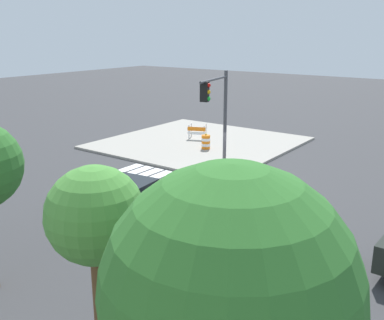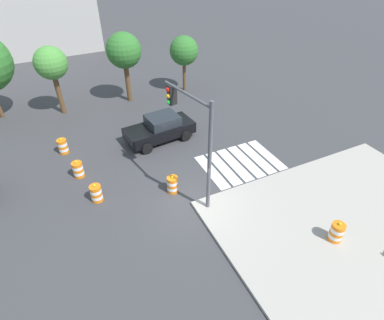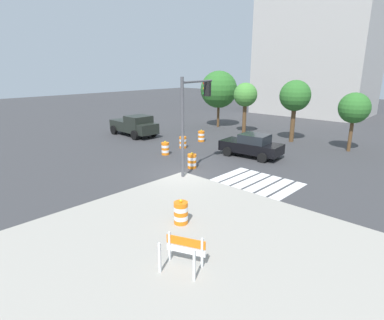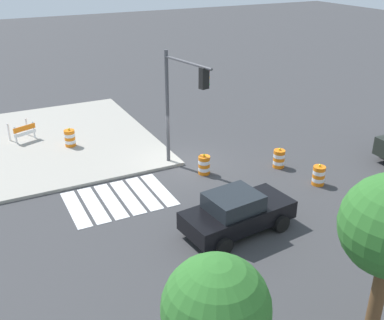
{
  "view_description": "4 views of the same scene",
  "coord_description": "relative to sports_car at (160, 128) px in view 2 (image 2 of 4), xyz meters",
  "views": [
    {
      "loc": [
        -11.32,
        18.69,
        7.48
      ],
      "look_at": [
        1.01,
        1.73,
        1.46
      ],
      "focal_mm": 41.74,
      "sensor_mm": 36.0,
      "label": 1
    },
    {
      "loc": [
        -4.62,
        -9.8,
        10.74
      ],
      "look_at": [
        1.2,
        2.4,
        0.7
      ],
      "focal_mm": 28.87,
      "sensor_mm": 36.0,
      "label": 2
    },
    {
      "loc": [
        12.76,
        -12.74,
        6.12
      ],
      "look_at": [
        -0.01,
        0.8,
        0.7
      ],
      "focal_mm": 29.84,
      "sensor_mm": 36.0,
      "label": 3
    },
    {
      "loc": [
        8.91,
        18.56,
        9.76
      ],
      "look_at": [
        0.2,
        1.23,
        0.83
      ],
      "focal_mm": 42.86,
      "sensor_mm": 36.0,
      "label": 4
    }
  ],
  "objects": [
    {
      "name": "traffic_barrel_near_corner",
      "position": [
        -5.79,
        1.12,
        -0.36
      ],
      "size": [
        0.56,
        0.56,
        1.02
      ],
      "color": "orange",
      "rests_on": "ground"
    },
    {
      "name": "street_tree_streetside_mid",
      "position": [
        4.54,
        6.34,
        2.42
      ],
      "size": [
        2.24,
        2.24,
        4.39
      ],
      "color": "brown",
      "rests_on": "ground"
    },
    {
      "name": "ground_plane",
      "position": [
        -0.78,
        -6.14,
        -0.81
      ],
      "size": [
        120.0,
        120.0,
        0.0
      ],
      "primitive_type": "plane",
      "color": "#38383A"
    },
    {
      "name": "traffic_barrel_on_sidewalk",
      "position": [
        3.77,
        -10.81,
        -0.21
      ],
      "size": [
        0.56,
        0.56,
        1.02
      ],
      "color": "orange",
      "rests_on": "sidewalk_corner"
    },
    {
      "name": "street_tree_corner_lot",
      "position": [
        -0.16,
        6.41,
        3.01
      ],
      "size": [
        2.53,
        2.53,
        5.15
      ],
      "color": "brown",
      "rests_on": "ground"
    },
    {
      "name": "street_tree_streetside_near",
      "position": [
        -5.14,
        6.54,
        2.78
      ],
      "size": [
        2.2,
        2.2,
        4.77
      ],
      "color": "brown",
      "rests_on": "ground"
    },
    {
      "name": "traffic_barrel_median_near",
      "position": [
        -5.33,
        -1.57,
        -0.36
      ],
      "size": [
        0.56,
        0.56,
        1.02
      ],
      "color": "orange",
      "rests_on": "ground"
    },
    {
      "name": "traffic_barrel_median_far",
      "position": [
        -4.83,
        -3.88,
        -0.36
      ],
      "size": [
        0.56,
        0.56,
        1.02
      ],
      "color": "orange",
      "rests_on": "ground"
    },
    {
      "name": "traffic_barrel_crosswalk_end",
      "position": [
        -1.22,
        -4.88,
        -0.36
      ],
      "size": [
        0.56,
        0.56,
        1.02
      ],
      "color": "orange",
      "rests_on": "ground"
    },
    {
      "name": "traffic_light_pole",
      "position": [
        -0.42,
        -5.62,
        3.1
      ],
      "size": [
        0.91,
        3.24,
        5.5
      ],
      "color": "#4C4C51",
      "rests_on": "sidewalk_corner"
    },
    {
      "name": "sports_car",
      "position": [
        0.0,
        0.0,
        0.0
      ],
      "size": [
        4.47,
        2.49,
        1.63
      ],
      "color": "black",
      "rests_on": "ground"
    },
    {
      "name": "crosswalk_stripes",
      "position": [
        3.22,
        -4.34,
        -0.8
      ],
      "size": [
        4.35,
        3.2,
        0.02
      ],
      "color": "silver",
      "rests_on": "ground"
    },
    {
      "name": "sidewalk_corner",
      "position": [
        5.22,
        -12.14,
        -0.74
      ],
      "size": [
        12.0,
        12.0,
        0.15
      ],
      "primitive_type": "cube",
      "color": "#9E998E",
      "rests_on": "ground"
    }
  ]
}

